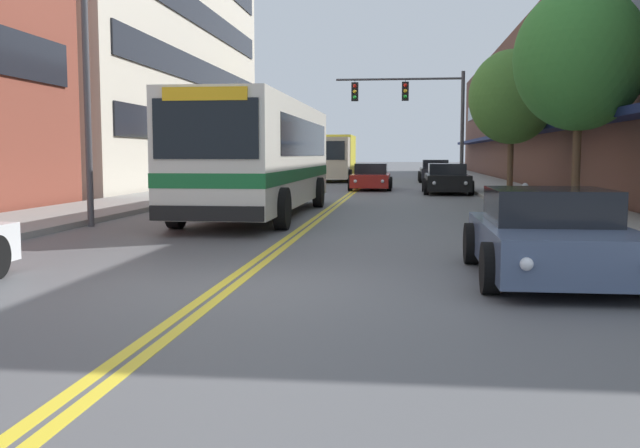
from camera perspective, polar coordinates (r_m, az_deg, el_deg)
ground_plane at (r=46.33m, az=3.77°, el=3.39°), size 240.00×240.00×0.00m
sidewalk_left at (r=47.24m, az=-4.97°, el=3.51°), size 3.35×106.00×0.14m
sidewalk_right at (r=46.52m, az=12.65°, el=3.37°), size 3.35×106.00×0.14m
centre_line at (r=46.33m, az=3.77°, el=3.40°), size 0.34×106.00×0.01m
storefront_row_right at (r=47.56m, az=19.95°, el=8.86°), size 9.10×68.00×9.52m
city_bus at (r=20.96m, az=-4.65°, el=5.71°), size 2.87×11.83×3.22m
car_beige_parked_left_mid at (r=31.68m, az=-5.47°, el=3.53°), size 1.97×4.93×1.38m
car_dark_grey_parked_left_far at (r=37.72m, az=-3.64°, el=3.81°), size 2.14×4.23×1.31m
car_slate_blue_parked_right_foreground at (r=10.70m, az=17.90°, el=-0.97°), size 2.18×4.24×1.28m
car_charcoal_parked_right_mid at (r=46.36m, az=9.19°, el=4.15°), size 2.11×4.86×1.42m
car_black_parked_right_far at (r=32.89m, az=10.11°, el=3.52°), size 2.15×4.61×1.35m
car_red_moving_lead at (r=36.03m, az=4.11°, el=3.73°), size 2.10×4.80×1.31m
box_truck at (r=46.90m, az=1.03°, el=5.38°), size 2.84×6.83×3.02m
traffic_signal_mast at (r=35.96m, az=7.73°, el=9.37°), size 6.33×0.38×5.82m
street_lamp_left_near at (r=18.48m, az=-17.50°, el=14.31°), size 2.04×0.28×7.87m
street_tree_right_mid at (r=21.71m, az=20.07°, el=12.31°), size 3.66×3.66×6.31m
street_tree_right_far at (r=30.34m, az=15.10°, el=9.77°), size 3.47×3.47×5.86m
fire_hydrant at (r=22.07m, az=16.07°, el=2.16°), size 0.29×0.21×0.78m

